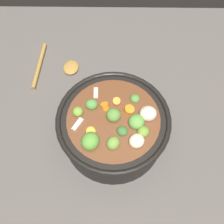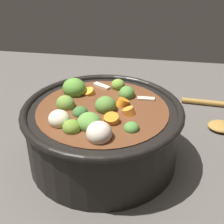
% 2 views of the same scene
% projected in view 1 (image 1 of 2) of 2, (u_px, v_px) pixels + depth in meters
% --- Properties ---
extents(ground_plane, '(1.10, 1.10, 0.00)m').
position_uv_depth(ground_plane, '(112.00, 136.00, 0.77)').
color(ground_plane, '#514C47').
extents(cooking_pot, '(0.30, 0.30, 0.14)m').
position_uv_depth(cooking_pot, '(113.00, 127.00, 0.71)').
color(cooking_pot, black).
rests_on(cooking_pot, ground_plane).
extents(wooden_spoon, '(0.15, 0.19, 0.02)m').
position_uv_depth(wooden_spoon, '(57.00, 67.00, 0.88)').
color(wooden_spoon, olive).
rests_on(wooden_spoon, ground_plane).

